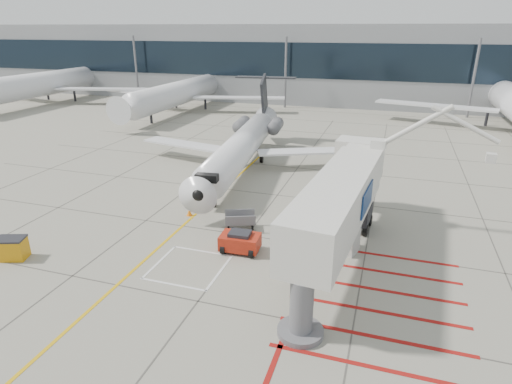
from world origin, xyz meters
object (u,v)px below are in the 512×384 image
(pushback_tug, at_px, (240,241))
(spill_bin, at_px, (12,248))
(regional_jet, at_px, (235,137))
(jet_bridge, at_px, (337,210))

(pushback_tug, relative_size, spill_bin, 1.52)
(regional_jet, height_order, spill_bin, regional_jet)
(regional_jet, bearing_deg, pushback_tug, -74.99)
(jet_bridge, xyz_separation_m, spill_bin, (-19.14, -4.98, -3.06))
(jet_bridge, relative_size, pushback_tug, 7.58)
(jet_bridge, height_order, pushback_tug, jet_bridge)
(jet_bridge, bearing_deg, regional_jet, 135.02)
(pushback_tug, bearing_deg, regional_jet, 108.23)
(regional_jet, xyz_separation_m, spill_bin, (-7.89, -18.60, -3.31))
(spill_bin, bearing_deg, pushback_tug, 2.38)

